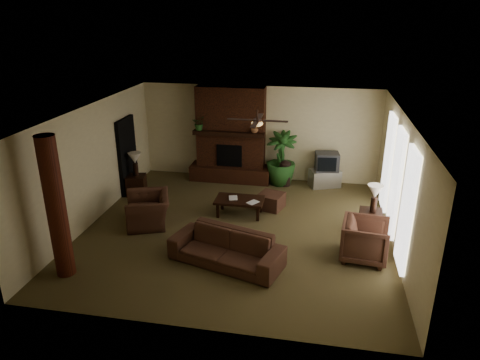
% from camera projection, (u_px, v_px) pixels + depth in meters
% --- Properties ---
extents(room_shell, '(7.00, 7.00, 7.00)m').
position_uv_depth(room_shell, '(237.00, 174.00, 9.84)').
color(room_shell, brown).
rests_on(room_shell, ground).
extents(fireplace, '(2.40, 0.70, 2.80)m').
position_uv_depth(fireplace, '(231.00, 143.00, 13.02)').
color(fireplace, '#512615').
rests_on(fireplace, ground).
extents(windows, '(0.08, 3.65, 2.35)m').
position_uv_depth(windows, '(396.00, 183.00, 9.46)').
color(windows, white).
rests_on(windows, ground).
extents(log_column, '(0.36, 0.36, 2.80)m').
position_uv_depth(log_column, '(56.00, 208.00, 8.14)').
color(log_column, '#572315').
rests_on(log_column, ground).
extents(doorway, '(0.10, 1.00, 2.10)m').
position_uv_depth(doorway, '(127.00, 156.00, 12.20)').
color(doorway, black).
rests_on(doorway, ground).
extents(ceiling_fan, '(1.35, 1.35, 0.37)m').
position_uv_depth(ceiling_fan, '(257.00, 122.00, 9.64)').
color(ceiling_fan, black).
rests_on(ceiling_fan, ceiling).
extents(sofa, '(2.39, 1.32, 0.90)m').
position_uv_depth(sofa, '(226.00, 243.00, 8.84)').
color(sofa, '#503022').
rests_on(sofa, ground).
extents(armchair_left, '(1.10, 1.32, 0.99)m').
position_uv_depth(armchair_left, '(148.00, 205.00, 10.46)').
color(armchair_left, '#503022').
rests_on(armchair_left, ground).
extents(armchair_right, '(0.96, 1.01, 0.94)m').
position_uv_depth(armchair_right, '(365.00, 238.00, 8.99)').
color(armchair_right, '#503022').
rests_on(armchair_right, ground).
extents(coffee_table, '(1.20, 0.70, 0.43)m').
position_uv_depth(coffee_table, '(240.00, 201.00, 10.97)').
color(coffee_table, black).
rests_on(coffee_table, ground).
extents(ottoman, '(0.76, 0.76, 0.40)m').
position_uv_depth(ottoman, '(271.00, 201.00, 11.41)').
color(ottoman, '#503022').
rests_on(ottoman, ground).
extents(tv_stand, '(0.97, 0.78, 0.50)m').
position_uv_depth(tv_stand, '(325.00, 178.00, 12.81)').
color(tv_stand, silver).
rests_on(tv_stand, ground).
extents(tv, '(0.70, 0.60, 0.52)m').
position_uv_depth(tv, '(327.00, 162.00, 12.61)').
color(tv, '#39383B').
rests_on(tv, tv_stand).
extents(floor_vase, '(0.34, 0.34, 0.77)m').
position_uv_depth(floor_vase, '(285.00, 171.00, 12.81)').
color(floor_vase, black).
rests_on(floor_vase, ground).
extents(floor_plant, '(1.01, 1.64, 0.88)m').
position_uv_depth(floor_plant, '(281.00, 170.00, 12.93)').
color(floor_plant, '#2A5923').
rests_on(floor_plant, ground).
extents(side_table_left, '(0.59, 0.59, 0.55)m').
position_uv_depth(side_table_left, '(136.00, 185.00, 12.23)').
color(side_table_left, black).
rests_on(side_table_left, ground).
extents(lamp_left, '(0.44, 0.44, 0.65)m').
position_uv_depth(lamp_left, '(135.00, 160.00, 12.01)').
color(lamp_left, black).
rests_on(lamp_left, side_table_left).
extents(side_table_right, '(0.52, 0.52, 0.55)m').
position_uv_depth(side_table_right, '(370.00, 222.00, 10.13)').
color(side_table_right, black).
rests_on(side_table_right, ground).
extents(lamp_right, '(0.45, 0.45, 0.65)m').
position_uv_depth(lamp_right, '(375.00, 193.00, 9.82)').
color(lamp_right, black).
rests_on(lamp_right, side_table_right).
extents(mantel_plant, '(0.42, 0.46, 0.33)m').
position_uv_depth(mantel_plant, '(199.00, 125.00, 12.73)').
color(mantel_plant, '#2A5923').
rests_on(mantel_plant, fireplace).
extents(mantel_vase, '(0.23, 0.24, 0.22)m').
position_uv_depth(mantel_vase, '(255.00, 129.00, 12.46)').
color(mantel_vase, '#925D3A').
rests_on(mantel_vase, fireplace).
extents(book_a, '(0.22, 0.08, 0.29)m').
position_uv_depth(book_a, '(229.00, 193.00, 10.92)').
color(book_a, '#999999').
rests_on(book_a, coffee_table).
extents(book_b, '(0.19, 0.14, 0.29)m').
position_uv_depth(book_b, '(250.00, 196.00, 10.75)').
color(book_b, '#999999').
rests_on(book_b, coffee_table).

